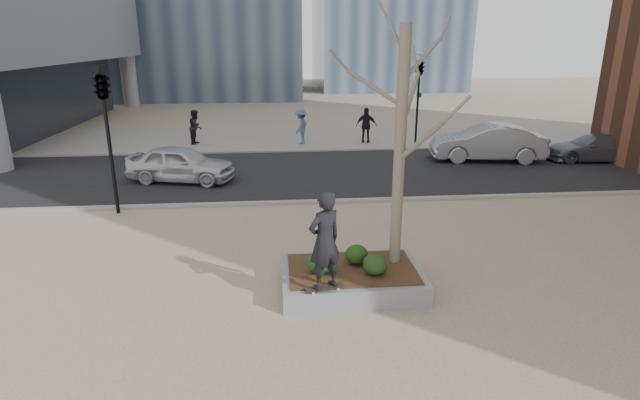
{
  "coord_description": "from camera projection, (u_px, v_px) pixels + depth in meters",
  "views": [
    {
      "loc": [
        -0.59,
        -9.63,
        5.16
      ],
      "look_at": [
        0.5,
        2.0,
        1.4
      ],
      "focal_mm": 28.0,
      "sensor_mm": 36.0,
      "label": 1
    }
  ],
  "objects": [
    {
      "name": "shrub_left",
      "position": [
        320.0,
        262.0,
        10.42
      ],
      "size": [
        0.56,
        0.56,
        0.47
      ],
      "primitive_type": "ellipsoid",
      "color": "#133D16",
      "rests_on": "planter_mulch"
    },
    {
      "name": "car_third",
      "position": [
        593.0,
        148.0,
        22.09
      ],
      "size": [
        4.19,
        2.08,
        1.17
      ],
      "primitive_type": "imported",
      "rotation": [
        0.0,
        0.0,
        4.6
      ],
      "color": "slate",
      "rests_on": "street"
    },
    {
      "name": "sycamore_tree",
      "position": [
        402.0,
        111.0,
        10.06
      ],
      "size": [
        2.8,
        2.8,
        6.6
      ],
      "primitive_type": null,
      "color": "gray",
      "rests_on": "planter_mulch"
    },
    {
      "name": "pedestrian_b",
      "position": [
        301.0,
        127.0,
        25.57
      ],
      "size": [
        1.07,
        1.32,
        1.78
      ],
      "primitive_type": "imported",
      "rotation": [
        0.0,
        0.0,
        4.29
      ],
      "color": "#476380",
      "rests_on": "far_sidewalk"
    },
    {
      "name": "police_car",
      "position": [
        181.0,
        164.0,
        18.82
      ],
      "size": [
        4.28,
        2.55,
        1.36
      ],
      "primitive_type": "imported",
      "rotation": [
        0.0,
        0.0,
        1.32
      ],
      "color": "silver",
      "rests_on": "street"
    },
    {
      "name": "pedestrian_c",
      "position": [
        366.0,
        125.0,
        25.84
      ],
      "size": [
        1.14,
        0.69,
        1.82
      ],
      "primitive_type": "imported",
      "rotation": [
        0.0,
        0.0,
        2.89
      ],
      "color": "black",
      "rests_on": "far_sidewalk"
    },
    {
      "name": "skateboarder",
      "position": [
        325.0,
        241.0,
        9.5
      ],
      "size": [
        0.86,
        0.77,
        1.97
      ],
      "primitive_type": "imported",
      "rotation": [
        0.0,
        0.0,
        3.68
      ],
      "color": "black",
      "rests_on": "skateboard"
    },
    {
      "name": "traffic_light_far",
      "position": [
        418.0,
        102.0,
        24.49
      ],
      "size": [
        0.6,
        2.48,
        4.5
      ],
      "primitive_type": null,
      "color": "black",
      "rests_on": "ground"
    },
    {
      "name": "skateboard",
      "position": [
        324.0,
        289.0,
        9.82
      ],
      "size": [
        0.81,
        0.38,
        0.08
      ],
      "primitive_type": null,
      "rotation": [
        0.0,
        0.0,
        0.24
      ],
      "color": "black",
      "rests_on": "planter"
    },
    {
      "name": "car_silver",
      "position": [
        487.0,
        143.0,
        22.06
      ],
      "size": [
        5.07,
        2.46,
        1.6
      ],
      "primitive_type": "imported",
      "rotation": [
        0.0,
        0.0,
        4.55
      ],
      "color": "gray",
      "rests_on": "street"
    },
    {
      "name": "planter",
      "position": [
        352.0,
        279.0,
        10.78
      ],
      "size": [
        3.0,
        2.0,
        0.45
      ],
      "primitive_type": "cube",
      "color": "gray",
      "rests_on": "ground"
    },
    {
      "name": "planter_mulch",
      "position": [
        352.0,
        269.0,
        10.71
      ],
      "size": [
        2.7,
        1.7,
        0.04
      ],
      "primitive_type": "cube",
      "color": "#382314",
      "rests_on": "planter"
    },
    {
      "name": "ground",
      "position": [
        306.0,
        291.0,
        10.76
      ],
      "size": [
        120.0,
        120.0,
        0.0
      ],
      "primitive_type": "plane",
      "color": "tan",
      "rests_on": "ground"
    },
    {
      "name": "pedestrian_a",
      "position": [
        196.0,
        127.0,
        25.61
      ],
      "size": [
        0.78,
        0.94,
        1.75
      ],
      "primitive_type": "imported",
      "rotation": [
        0.0,
        0.0,
        1.42
      ],
      "color": "black",
      "rests_on": "far_sidewalk"
    },
    {
      "name": "traffic_light_near",
      "position": [
        109.0,
        142.0,
        14.9
      ],
      "size": [
        0.6,
        2.48,
        4.5
      ],
      "primitive_type": null,
      "color": "black",
      "rests_on": "ground"
    },
    {
      "name": "street",
      "position": [
        289.0,
        173.0,
        20.24
      ],
      "size": [
        60.0,
        8.0,
        0.02
      ],
      "primitive_type": "cube",
      "color": "black",
      "rests_on": "ground"
    },
    {
      "name": "shrub_right",
      "position": [
        375.0,
        264.0,
        10.37
      ],
      "size": [
        0.52,
        0.52,
        0.44
      ],
      "primitive_type": "ellipsoid",
      "color": "black",
      "rests_on": "planter_mulch"
    },
    {
      "name": "shrub_middle",
      "position": [
        357.0,
        254.0,
        10.86
      ],
      "size": [
        0.5,
        0.5,
        0.43
      ],
      "primitive_type": "ellipsoid",
      "color": "#193410",
      "rests_on": "planter_mulch"
    },
    {
      "name": "far_sidewalk",
      "position": [
        285.0,
        140.0,
        26.87
      ],
      "size": [
        60.0,
        6.0,
        0.02
      ],
      "primitive_type": "cube",
      "color": "gray",
      "rests_on": "ground"
    }
  ]
}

